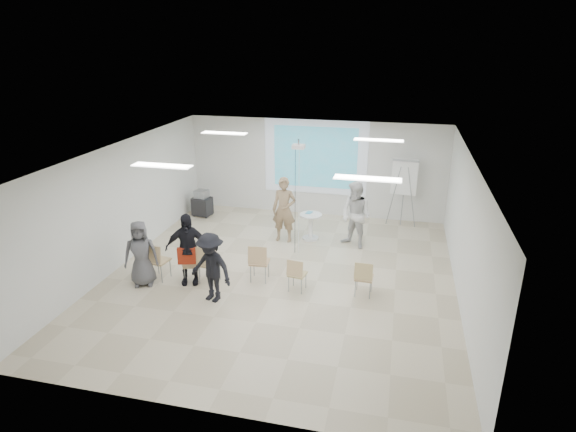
% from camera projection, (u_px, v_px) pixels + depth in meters
% --- Properties ---
extents(floor, '(8.00, 9.00, 0.10)m').
position_uv_depth(floor, '(280.00, 279.00, 11.42)').
color(floor, beige).
rests_on(floor, ground).
extents(ceiling, '(8.00, 9.00, 0.10)m').
position_uv_depth(ceiling, '(279.00, 150.00, 10.34)').
color(ceiling, white).
rests_on(ceiling, wall_back).
extents(wall_back, '(8.00, 0.10, 3.00)m').
position_uv_depth(wall_back, '(315.00, 168.00, 15.03)').
color(wall_back, silver).
rests_on(wall_back, floor).
extents(wall_left, '(0.10, 9.00, 3.00)m').
position_uv_depth(wall_left, '(119.00, 204.00, 11.75)').
color(wall_left, silver).
rests_on(wall_left, floor).
extents(wall_right, '(0.10, 9.00, 3.00)m').
position_uv_depth(wall_right, '(468.00, 233.00, 10.01)').
color(wall_right, silver).
rests_on(wall_right, floor).
extents(projection_halo, '(3.20, 0.01, 2.30)m').
position_uv_depth(projection_halo, '(315.00, 157.00, 14.85)').
color(projection_halo, silver).
rests_on(projection_halo, wall_back).
extents(projection_image, '(2.60, 0.01, 1.90)m').
position_uv_depth(projection_image, '(315.00, 157.00, 14.83)').
color(projection_image, teal).
rests_on(projection_image, wall_back).
extents(pedestal_table, '(0.76, 0.76, 0.77)m').
position_uv_depth(pedestal_table, '(311.00, 225.00, 13.39)').
color(pedestal_table, silver).
rests_on(pedestal_table, floor).
extents(player_left, '(0.76, 0.52, 2.06)m').
position_uv_depth(player_left, '(284.00, 206.00, 13.09)').
color(player_left, '#9A7E5E').
rests_on(player_left, floor).
extents(player_right, '(1.22, 1.15, 2.00)m').
position_uv_depth(player_right, '(356.00, 212.00, 12.71)').
color(player_right, silver).
rests_on(player_right, floor).
extents(controller_left, '(0.04, 0.12, 0.04)m').
position_uv_depth(controller_left, '(293.00, 192.00, 13.17)').
color(controller_left, white).
rests_on(controller_left, player_left).
extents(controller_right, '(0.08, 0.11, 0.04)m').
position_uv_depth(controller_right, '(351.00, 196.00, 12.86)').
color(controller_right, white).
rests_on(controller_right, player_right).
extents(chair_far_left, '(0.49, 0.52, 0.91)m').
position_uv_depth(chair_far_left, '(157.00, 259.00, 11.08)').
color(chair_far_left, tan).
rests_on(chair_far_left, floor).
extents(chair_left_mid, '(0.46, 0.48, 0.79)m').
position_uv_depth(chair_left_mid, '(191.00, 263.00, 11.03)').
color(chair_left_mid, tan).
rests_on(chair_left_mid, floor).
extents(chair_left_inner, '(0.48, 0.51, 0.92)m').
position_uv_depth(chair_left_inner, '(207.00, 262.00, 10.92)').
color(chair_left_inner, tan).
rests_on(chair_left_inner, floor).
extents(chair_center, '(0.46, 0.49, 0.92)m').
position_uv_depth(chair_center, '(259.00, 260.00, 11.00)').
color(chair_center, tan).
rests_on(chair_center, floor).
extents(chair_right_inner, '(0.42, 0.45, 0.79)m').
position_uv_depth(chair_right_inner, '(296.00, 272.00, 10.59)').
color(chair_right_inner, tan).
rests_on(chair_right_inner, floor).
extents(chair_right_far, '(0.41, 0.44, 0.84)m').
position_uv_depth(chair_right_far, '(364.00, 276.00, 10.38)').
color(chair_right_far, tan).
rests_on(chair_right_far, floor).
extents(red_jacket, '(0.42, 0.20, 0.39)m').
position_uv_depth(red_jacket, '(187.00, 256.00, 10.81)').
color(red_jacket, '#9D2713').
rests_on(red_jacket, chair_left_mid).
extents(laptop, '(0.37, 0.29, 0.03)m').
position_uv_depth(laptop, '(209.00, 262.00, 11.03)').
color(laptop, black).
rests_on(laptop, chair_left_inner).
extents(audience_left, '(1.28, 0.97, 1.94)m').
position_uv_depth(audience_left, '(187.00, 244.00, 10.81)').
color(audience_left, black).
rests_on(audience_left, floor).
extents(audience_mid, '(1.27, 0.93, 1.76)m').
position_uv_depth(audience_mid, '(211.00, 263.00, 10.10)').
color(audience_mid, black).
rests_on(audience_mid, floor).
extents(audience_outer, '(0.99, 0.84, 1.72)m').
position_uv_depth(audience_outer, '(140.00, 250.00, 10.78)').
color(audience_outer, '#58585D').
rests_on(audience_outer, floor).
extents(flipchart_easel, '(0.87, 0.66, 2.03)m').
position_uv_depth(flipchart_easel, '(404.00, 178.00, 13.98)').
color(flipchart_easel, gray).
rests_on(flipchart_easel, floor).
extents(av_cart, '(0.62, 0.53, 0.84)m').
position_uv_depth(av_cart, '(202.00, 204.00, 15.20)').
color(av_cart, black).
rests_on(av_cart, floor).
extents(ceiling_projector, '(0.30, 0.25, 3.00)m').
position_uv_depth(ceiling_projector, '(298.00, 152.00, 11.80)').
color(ceiling_projector, white).
rests_on(ceiling_projector, ceiling).
extents(fluor_panel_nw, '(1.20, 0.30, 0.02)m').
position_uv_depth(fluor_panel_nw, '(224.00, 133.00, 12.62)').
color(fluor_panel_nw, white).
rests_on(fluor_panel_nw, ceiling).
extents(fluor_panel_ne, '(1.20, 0.30, 0.02)m').
position_uv_depth(fluor_panel_ne, '(379.00, 140.00, 11.76)').
color(fluor_panel_ne, white).
rests_on(fluor_panel_ne, ceiling).
extents(fluor_panel_sw, '(1.20, 0.30, 0.02)m').
position_uv_depth(fluor_panel_sw, '(162.00, 166.00, 9.43)').
color(fluor_panel_sw, white).
rests_on(fluor_panel_sw, ceiling).
extents(fluor_panel_se, '(1.20, 0.30, 0.02)m').
position_uv_depth(fluor_panel_se, '(368.00, 179.00, 8.57)').
color(fluor_panel_se, white).
rests_on(fluor_panel_se, ceiling).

